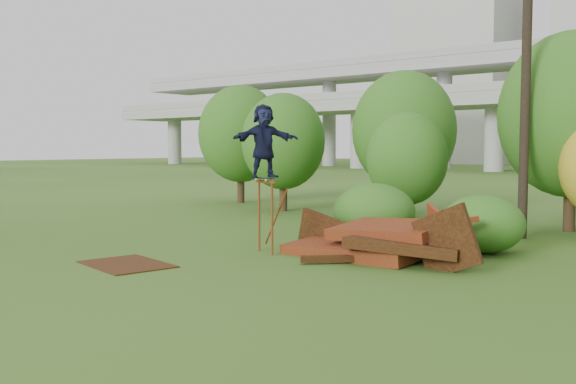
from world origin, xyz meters
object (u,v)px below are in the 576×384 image
Objects in this scene: skater at (264,141)px; utility_pole at (526,76)px; scrap_pile at (379,242)px; flat_plate at (127,264)px.

utility_pole reaches higher than skater.
utility_pole is (4.31, 6.89, 1.94)m from skater.
skater is 8.35m from utility_pole.
scrap_pile is 3.08× the size of skater.
skater is 0.20× the size of utility_pole.
scrap_pile is 2.67× the size of flat_plate.
utility_pole reaches higher than flat_plate.
scrap_pile is 0.61× the size of utility_pole.
skater is at bearing 68.46° from flat_plate.
flat_plate is 12.64m from utility_pole.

